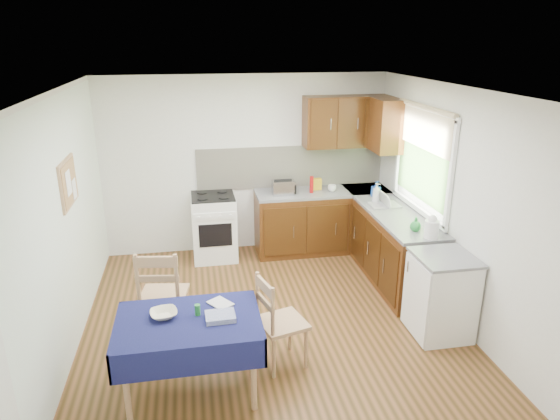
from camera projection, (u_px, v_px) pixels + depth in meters
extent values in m
plane|color=#442F12|center=(271.00, 320.00, 5.52)|extent=(4.20, 4.20, 0.00)
cube|color=white|center=(269.00, 89.00, 4.69)|extent=(4.00, 4.20, 0.02)
cube|color=silver|center=(246.00, 165.00, 7.05)|extent=(4.00, 0.02, 2.50)
cube|color=silver|center=(323.00, 324.00, 3.15)|extent=(4.00, 0.02, 2.50)
cube|color=white|center=(64.00, 227.00, 4.77)|extent=(0.02, 4.20, 2.50)
cube|color=silver|center=(450.00, 203.00, 5.44)|extent=(0.02, 4.20, 2.50)
cube|color=#382109|center=(322.00, 222.00, 7.22)|extent=(1.90, 0.60, 0.86)
cube|color=#382109|center=(395.00, 250.00, 6.27)|extent=(0.60, 1.70, 0.86)
cube|color=slate|center=(323.00, 192.00, 7.08)|extent=(1.90, 0.60, 0.04)
cube|color=slate|center=(398.00, 216.00, 6.12)|extent=(0.60, 1.70, 0.04)
cube|color=slate|center=(366.00, 190.00, 7.19)|extent=(0.60, 0.60, 0.04)
cube|color=beige|center=(291.00, 166.00, 7.17)|extent=(2.70, 0.02, 0.60)
cube|color=#382109|center=(347.00, 121.00, 6.93)|extent=(1.20, 0.35, 0.70)
cube|color=#382109|center=(387.00, 126.00, 6.61)|extent=(0.35, 0.50, 0.70)
cube|color=white|center=(214.00, 227.00, 6.96)|extent=(0.60, 0.60, 0.90)
cube|color=black|center=(213.00, 196.00, 6.81)|extent=(0.58, 0.58, 0.02)
cube|color=black|center=(216.00, 235.00, 6.67)|extent=(0.44, 0.01, 0.32)
cube|color=#365A25|center=(423.00, 165.00, 6.01)|extent=(0.01, 1.40, 0.85)
cube|color=white|center=(427.00, 111.00, 5.79)|extent=(0.04, 1.48, 0.06)
cube|color=white|center=(417.00, 208.00, 6.19)|extent=(0.04, 1.48, 0.06)
cube|color=#CBBC8C|center=(424.00, 130.00, 5.86)|extent=(0.02, 1.36, 0.44)
cube|color=white|center=(441.00, 297.00, 5.15)|extent=(0.55, 0.58, 0.85)
cube|color=slate|center=(446.00, 257.00, 5.01)|extent=(0.58, 0.60, 0.03)
cube|color=#AB7F55|center=(68.00, 183.00, 4.93)|extent=(0.02, 0.62, 0.47)
cube|color=#935A3D|center=(70.00, 183.00, 4.94)|extent=(0.01, 0.56, 0.41)
cube|color=white|center=(69.00, 183.00, 4.86)|extent=(0.00, 0.18, 0.24)
cube|color=white|center=(74.00, 189.00, 5.08)|extent=(0.00, 0.15, 0.20)
cube|color=#0D0F37|center=(188.00, 321.00, 4.17)|extent=(1.17, 0.78, 0.03)
cube|color=#0D0F37|center=(190.00, 362.00, 3.84)|extent=(1.21, 0.02, 0.26)
cube|color=#0D0F37|center=(189.00, 309.00, 4.58)|extent=(1.21, 0.02, 0.26)
cube|color=#0D0F37|center=(116.00, 340.00, 4.11)|extent=(0.02, 0.82, 0.26)
cube|color=#0D0F37|center=(259.00, 326.00, 4.31)|extent=(0.02, 0.82, 0.26)
cylinder|color=#AB7F55|center=(126.00, 389.00, 3.92)|extent=(0.05, 0.05, 0.70)
cylinder|color=#AB7F55|center=(254.00, 374.00, 4.09)|extent=(0.05, 0.05, 0.70)
cylinder|color=#AB7F55|center=(134.00, 343.00, 4.50)|extent=(0.05, 0.05, 0.70)
cylinder|color=#AB7F55|center=(245.00, 332.00, 4.67)|extent=(0.05, 0.05, 0.70)
cube|color=#AB7F55|center=(164.00, 296.00, 5.03)|extent=(0.53, 0.53, 0.04)
cube|color=#AB7F55|center=(156.00, 270.00, 4.72)|extent=(0.42, 0.10, 0.33)
cylinder|color=#AB7F55|center=(186.00, 308.00, 5.29)|extent=(0.04, 0.04, 0.49)
cylinder|color=#AB7F55|center=(151.00, 308.00, 5.28)|extent=(0.04, 0.04, 0.49)
cylinder|color=#AB7F55|center=(181.00, 327.00, 4.94)|extent=(0.04, 0.04, 0.49)
cylinder|color=#AB7F55|center=(143.00, 327.00, 4.93)|extent=(0.04, 0.04, 0.49)
cube|color=#AB7F55|center=(282.00, 323.00, 4.66)|extent=(0.50, 0.50, 0.04)
cube|color=#AB7F55|center=(265.00, 294.00, 4.47)|extent=(0.13, 0.37, 0.29)
cylinder|color=#AB7F55|center=(306.00, 348.00, 4.66)|extent=(0.04, 0.04, 0.44)
cylinder|color=#AB7F55|center=(290.00, 330.00, 4.94)|extent=(0.04, 0.04, 0.44)
cylinder|color=#AB7F55|center=(274.00, 357.00, 4.52)|extent=(0.04, 0.04, 0.44)
cylinder|color=#AB7F55|center=(259.00, 338.00, 4.80)|extent=(0.04, 0.04, 0.44)
cube|color=#B2B1B6|center=(283.00, 188.00, 6.86)|extent=(0.29, 0.18, 0.20)
cube|color=black|center=(283.00, 180.00, 6.82)|extent=(0.25, 0.02, 0.02)
cube|color=black|center=(285.00, 188.00, 6.98)|extent=(0.28, 0.24, 0.13)
cube|color=#B2B1B6|center=(285.00, 182.00, 6.95)|extent=(0.28, 0.24, 0.03)
cylinder|color=#B30E0F|center=(312.00, 185.00, 6.94)|extent=(0.05, 0.05, 0.23)
cube|color=gold|center=(317.00, 184.00, 7.09)|extent=(0.14, 0.11, 0.16)
cube|color=#929397|center=(384.00, 205.00, 6.43)|extent=(0.37, 0.28, 0.02)
cylinder|color=white|center=(385.00, 199.00, 6.41)|extent=(0.05, 0.18, 0.17)
cylinder|color=white|center=(431.00, 229.00, 5.39)|extent=(0.15, 0.15, 0.19)
sphere|color=white|center=(433.00, 219.00, 5.35)|extent=(0.10, 0.10, 0.10)
imported|color=white|center=(332.00, 188.00, 7.02)|extent=(0.15, 0.15, 0.09)
imported|color=white|center=(376.00, 193.00, 6.51)|extent=(0.14, 0.14, 0.26)
imported|color=#1D50AA|center=(376.00, 189.00, 6.77)|extent=(0.12, 0.12, 0.21)
imported|color=#268E3A|center=(416.00, 224.00, 5.58)|extent=(0.14, 0.14, 0.16)
imported|color=beige|center=(164.00, 314.00, 4.20)|extent=(0.26, 0.26, 0.06)
imported|color=white|center=(213.00, 307.00, 4.35)|extent=(0.25, 0.26, 0.02)
cylinder|color=#227F30|center=(198.00, 310.00, 4.22)|extent=(0.05, 0.05, 0.10)
cube|color=navy|center=(220.00, 316.00, 4.17)|extent=(0.25, 0.20, 0.04)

